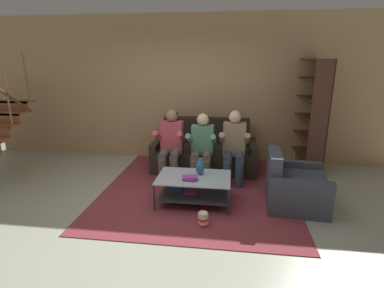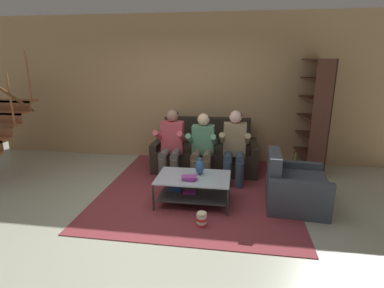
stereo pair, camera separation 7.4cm
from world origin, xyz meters
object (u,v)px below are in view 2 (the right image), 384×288
person_seated_middle (202,145)px  coffee_table (193,185)px  book_stack (189,178)px  person_seated_left (171,142)px  person_seated_right (235,144)px  bookshelf (311,123)px  vase (200,167)px  couch (206,153)px  popcorn_tub (202,219)px  armchair (294,188)px

person_seated_middle → coffee_table: person_seated_middle is taller
person_seated_middle → book_stack: size_ratio=4.97×
book_stack → person_seated_left: bearing=114.7°
person_seated_left → person_seated_right: size_ratio=0.99×
book_stack → bookshelf: (2.01, 1.93, 0.45)m
vase → couch: bearing=92.4°
coffee_table → book_stack: bearing=-105.7°
vase → bookshelf: (1.89, 1.70, 0.36)m
book_stack → popcorn_tub: size_ratio=1.17×
bookshelf → armchair: bearing=-107.8°
person_seated_right → popcorn_tub: person_seated_right is taller
person_seated_left → coffee_table: 1.12m
book_stack → person_seated_middle: bearing=86.5°
person_seated_right → coffee_table: size_ratio=1.15×
couch → book_stack: 1.59m
couch → coffee_table: size_ratio=1.83×
armchair → person_seated_left: bearing=158.2°
person_seated_right → vase: person_seated_right is taller
book_stack → armchair: size_ratio=0.25×
person_seated_middle → armchair: bearing=-28.9°
bookshelf → popcorn_tub: 3.10m
armchair → person_seated_middle: bearing=151.1°
person_seated_middle → vase: person_seated_middle is taller
vase → bookshelf: bookshelf is taller
couch → vase: couch is taller
book_stack → popcorn_tub: bearing=-64.2°
person_seated_middle → book_stack: person_seated_middle is taller
person_seated_right → vase: (-0.49, -0.82, -0.13)m
vase → popcorn_tub: (0.12, -0.72, -0.43)m
coffee_table → vase: 0.29m
vase → armchair: size_ratio=0.27×
bookshelf → person_seated_middle: bearing=-155.4°
book_stack → popcorn_tub: book_stack is taller
couch → person_seated_middle: 0.63m
vase → armchair: armchair is taller
person_seated_left → coffee_table: size_ratio=1.15×
person_seated_middle → book_stack: 1.06m
couch → armchair: 1.93m
person_seated_right → armchair: person_seated_right is taller
person_seated_left → coffee_table: person_seated_left is taller
bookshelf → book_stack: bearing=-136.2°
vase → book_stack: size_ratio=1.09×
book_stack → bookshelf: bookshelf is taller
popcorn_tub → person_seated_right: bearing=76.5°
couch → person_seated_middle: size_ratio=1.67×
couch → person_seated_left: bearing=-135.4°
person_seated_right → person_seated_middle: bearing=-179.4°
person_seated_right → armchair: size_ratio=1.29×
book_stack → vase: bearing=61.8°
person_seated_left → popcorn_tub: 1.79m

